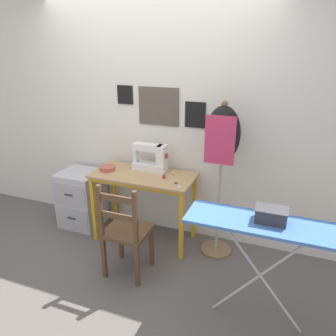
{
  "coord_description": "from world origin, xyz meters",
  "views": [
    {
      "loc": [
        1.39,
        -2.63,
        2.06
      ],
      "look_at": [
        0.29,
        0.23,
        0.9
      ],
      "focal_mm": 35.0,
      "sensor_mm": 36.0,
      "label": 1
    }
  ],
  "objects_px": {
    "fabric_bowl": "(107,168)",
    "filing_cabinet": "(82,198)",
    "sewing_machine": "(152,158)",
    "ironing_board": "(266,229)",
    "scissors": "(177,184)",
    "thread_spool_mid_table": "(173,174)",
    "wooden_chair": "(126,232)",
    "dress_form": "(222,144)",
    "thread_spool_near_machine": "(164,177)",
    "storage_box": "(271,215)"
  },
  "relations": [
    {
      "from": "wooden_chair",
      "to": "scissors",
      "type": "bearing_deg",
      "value": 56.35
    },
    {
      "from": "sewing_machine",
      "to": "storage_box",
      "type": "distance_m",
      "value": 1.56
    },
    {
      "from": "sewing_machine",
      "to": "filing_cabinet",
      "type": "distance_m",
      "value": 1.05
    },
    {
      "from": "sewing_machine",
      "to": "ironing_board",
      "type": "height_order",
      "value": "sewing_machine"
    },
    {
      "from": "sewing_machine",
      "to": "thread_spool_near_machine",
      "type": "relative_size",
      "value": 9.47
    },
    {
      "from": "scissors",
      "to": "filing_cabinet",
      "type": "bearing_deg",
      "value": 173.1
    },
    {
      "from": "filing_cabinet",
      "to": "dress_form",
      "type": "bearing_deg",
      "value": 0.28
    },
    {
      "from": "fabric_bowl",
      "to": "dress_form",
      "type": "height_order",
      "value": "dress_form"
    },
    {
      "from": "scissors",
      "to": "thread_spool_mid_table",
      "type": "height_order",
      "value": "thread_spool_mid_table"
    },
    {
      "from": "fabric_bowl",
      "to": "wooden_chair",
      "type": "bearing_deg",
      "value": -48.42
    },
    {
      "from": "fabric_bowl",
      "to": "wooden_chair",
      "type": "distance_m",
      "value": 0.85
    },
    {
      "from": "dress_form",
      "to": "thread_spool_near_machine",
      "type": "bearing_deg",
      "value": -172.98
    },
    {
      "from": "scissors",
      "to": "thread_spool_mid_table",
      "type": "xyz_separation_m",
      "value": [
        -0.12,
        0.22,
        0.01
      ]
    },
    {
      "from": "ironing_board",
      "to": "storage_box",
      "type": "bearing_deg",
      "value": 48.79
    },
    {
      "from": "thread_spool_mid_table",
      "to": "ironing_board",
      "type": "distance_m",
      "value": 1.33
    },
    {
      "from": "storage_box",
      "to": "sewing_machine",
      "type": "bearing_deg",
      "value": 146.21
    },
    {
      "from": "fabric_bowl",
      "to": "ironing_board",
      "type": "height_order",
      "value": "ironing_board"
    },
    {
      "from": "wooden_chair",
      "to": "storage_box",
      "type": "xyz_separation_m",
      "value": [
        1.24,
        -0.12,
        0.49
      ]
    },
    {
      "from": "thread_spool_near_machine",
      "to": "thread_spool_mid_table",
      "type": "xyz_separation_m",
      "value": [
        0.05,
        0.13,
        -0.0
      ]
    },
    {
      "from": "sewing_machine",
      "to": "scissors",
      "type": "xyz_separation_m",
      "value": [
        0.38,
        -0.26,
        -0.14
      ]
    },
    {
      "from": "wooden_chair",
      "to": "filing_cabinet",
      "type": "height_order",
      "value": "wooden_chair"
    },
    {
      "from": "storage_box",
      "to": "thread_spool_mid_table",
      "type": "bearing_deg",
      "value": 141.54
    },
    {
      "from": "scissors",
      "to": "thread_spool_near_machine",
      "type": "bearing_deg",
      "value": 152.34
    },
    {
      "from": "filing_cabinet",
      "to": "storage_box",
      "type": "bearing_deg",
      "value": -19.28
    },
    {
      "from": "fabric_bowl",
      "to": "thread_spool_near_machine",
      "type": "distance_m",
      "value": 0.66
    },
    {
      "from": "scissors",
      "to": "dress_form",
      "type": "bearing_deg",
      "value": 22.42
    },
    {
      "from": "filing_cabinet",
      "to": "fabric_bowl",
      "type": "bearing_deg",
      "value": -7.84
    },
    {
      "from": "sewing_machine",
      "to": "wooden_chair",
      "type": "bearing_deg",
      "value": -85.44
    },
    {
      "from": "sewing_machine",
      "to": "thread_spool_near_machine",
      "type": "height_order",
      "value": "sewing_machine"
    },
    {
      "from": "scissors",
      "to": "storage_box",
      "type": "xyz_separation_m",
      "value": [
        0.92,
        -0.61,
        0.16
      ]
    },
    {
      "from": "wooden_chair",
      "to": "dress_form",
      "type": "distance_m",
      "value": 1.21
    },
    {
      "from": "sewing_machine",
      "to": "wooden_chair",
      "type": "distance_m",
      "value": 0.88
    },
    {
      "from": "thread_spool_mid_table",
      "to": "wooden_chair",
      "type": "height_order",
      "value": "wooden_chair"
    },
    {
      "from": "wooden_chair",
      "to": "ironing_board",
      "type": "xyz_separation_m",
      "value": [
        1.22,
        -0.15,
        0.39
      ]
    },
    {
      "from": "sewing_machine",
      "to": "dress_form",
      "type": "xyz_separation_m",
      "value": [
        0.77,
        -0.1,
        0.27
      ]
    },
    {
      "from": "sewing_machine",
      "to": "ironing_board",
      "type": "xyz_separation_m",
      "value": [
        1.27,
        -0.9,
        -0.08
      ]
    },
    {
      "from": "fabric_bowl",
      "to": "scissors",
      "type": "relative_size",
      "value": 1.51
    },
    {
      "from": "filing_cabinet",
      "to": "storage_box",
      "type": "distance_m",
      "value": 2.38
    },
    {
      "from": "thread_spool_mid_table",
      "to": "storage_box",
      "type": "height_order",
      "value": "storage_box"
    },
    {
      "from": "fabric_bowl",
      "to": "thread_spool_near_machine",
      "type": "bearing_deg",
      "value": -0.27
    },
    {
      "from": "sewing_machine",
      "to": "filing_cabinet",
      "type": "relative_size",
      "value": 0.57
    },
    {
      "from": "thread_spool_near_machine",
      "to": "ironing_board",
      "type": "bearing_deg",
      "value": -34.29
    },
    {
      "from": "thread_spool_mid_table",
      "to": "thread_spool_near_machine",
      "type": "bearing_deg",
      "value": -112.64
    },
    {
      "from": "sewing_machine",
      "to": "storage_box",
      "type": "height_order",
      "value": "sewing_machine"
    },
    {
      "from": "sewing_machine",
      "to": "ironing_board",
      "type": "relative_size",
      "value": 0.34
    },
    {
      "from": "thread_spool_near_machine",
      "to": "ironing_board",
      "type": "relative_size",
      "value": 0.04
    },
    {
      "from": "fabric_bowl",
      "to": "wooden_chair",
      "type": "xyz_separation_m",
      "value": [
        0.51,
        -0.58,
        -0.35
      ]
    },
    {
      "from": "fabric_bowl",
      "to": "filing_cabinet",
      "type": "relative_size",
      "value": 0.25
    },
    {
      "from": "fabric_bowl",
      "to": "wooden_chair",
      "type": "relative_size",
      "value": 0.18
    },
    {
      "from": "fabric_bowl",
      "to": "sewing_machine",
      "type": "bearing_deg",
      "value": 20.3
    }
  ]
}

